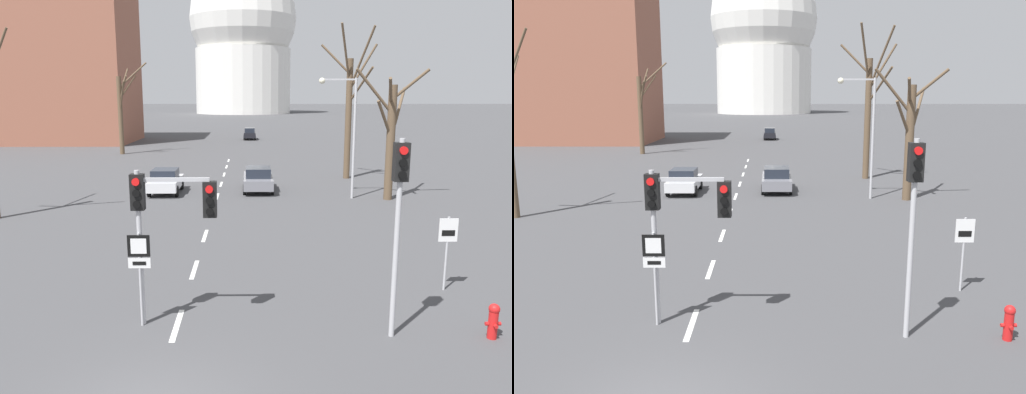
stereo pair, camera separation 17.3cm
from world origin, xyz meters
The scene contains 23 objects.
lane_stripe_0 centered at (0.00, 4.23, 0.00)m, with size 0.16×2.00×0.01m, color silver.
lane_stripe_1 centered at (0.00, 8.73, 0.00)m, with size 0.16×2.00×0.01m, color silver.
lane_stripe_2 centered at (0.00, 13.23, 0.00)m, with size 0.16×2.00×0.01m, color silver.
lane_stripe_3 centered at (0.00, 17.73, 0.00)m, with size 0.16×2.00×0.01m, color silver.
lane_stripe_4 centered at (0.00, 22.23, 0.00)m, with size 0.16×2.00×0.01m, color silver.
lane_stripe_5 centered at (0.00, 26.73, 0.00)m, with size 0.16×2.00×0.01m, color silver.
lane_stripe_6 centered at (0.00, 31.23, 0.00)m, with size 0.16×2.00×0.01m, color silver.
lane_stripe_7 centered at (0.00, 35.73, 0.00)m, with size 0.16×2.00×0.01m, color silver.
lane_stripe_8 centered at (0.00, 40.23, 0.00)m, with size 0.16×2.00×0.01m, color silver.
traffic_signal_centre_tall centered at (-0.25, 4.34, 3.26)m, with size 2.26×0.34×4.31m.
traffic_signal_near_right centered at (5.75, 3.52, 3.62)m, with size 0.36×0.34×5.20m.
route_sign_post centered at (-0.95, 4.23, 1.80)m, with size 0.60×0.08×2.64m.
speed_limit_sign centered at (8.36, 6.67, 1.66)m, with size 0.60×0.08×2.46m.
fire_hydrant centered at (8.34, 3.36, 0.52)m, with size 0.40×0.34×0.96m.
street_lamp_right centered at (7.93, 21.60, 4.56)m, with size 2.29×0.36×7.28m.
sedan_near_left centered at (2.61, 24.10, 0.82)m, with size 1.98×4.36×1.61m.
sedan_near_right centered at (-3.41, 23.44, 0.81)m, with size 1.93×4.02×1.60m.
sedan_mid_centre centered at (2.13, 64.35, 0.86)m, with size 1.76×4.20×1.69m.
bare_tree_left_near centered at (-11.66, 45.91, 4.78)m, with size 2.99×3.48×9.85m.
bare_tree_right_near centered at (9.55, 29.14, 5.32)m, with size 4.14×2.88×11.26m.
bare_tree_right_far centered at (10.49, 21.22, 3.97)m, with size 4.32×4.26×7.82m.
capitol_dome centered at (0.00, 177.81, 26.22)m, with size 38.11×38.11×53.83m.
apartment_block_left centered at (-22.91, 60.92, 11.25)m, with size 18.00×14.00×22.49m, color #935642.
Camera 2 is at (2.17, -8.60, 6.21)m, focal length 35.00 mm.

